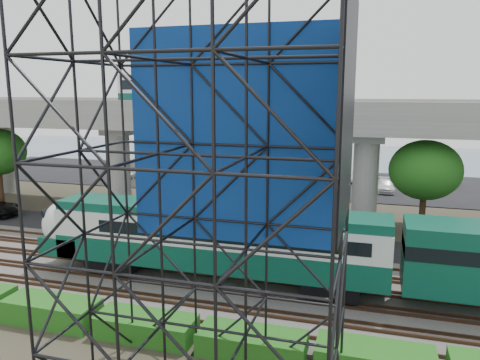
% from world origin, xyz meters
% --- Properties ---
extents(ground, '(140.00, 140.00, 0.00)m').
position_xyz_m(ground, '(0.00, 0.00, 0.00)').
color(ground, '#474233').
rests_on(ground, ground).
extents(ballast_bed, '(90.00, 12.00, 0.20)m').
position_xyz_m(ballast_bed, '(0.00, 2.00, 0.10)').
color(ballast_bed, slate).
rests_on(ballast_bed, ground).
extents(service_road, '(90.00, 5.00, 0.08)m').
position_xyz_m(service_road, '(0.00, 10.50, 0.04)').
color(service_road, black).
rests_on(service_road, ground).
extents(parking_lot, '(90.00, 18.00, 0.08)m').
position_xyz_m(parking_lot, '(0.00, 34.00, 0.04)').
color(parking_lot, black).
rests_on(parking_lot, ground).
extents(harbor_water, '(140.00, 40.00, 0.03)m').
position_xyz_m(harbor_water, '(0.00, 56.00, 0.01)').
color(harbor_water, '#4A627A').
rests_on(harbor_water, ground).
extents(rail_tracks, '(90.00, 9.52, 0.16)m').
position_xyz_m(rail_tracks, '(0.00, 2.00, 0.28)').
color(rail_tracks, '#472D1E').
rests_on(rail_tracks, ballast_bed).
extents(commuter_train, '(29.30, 3.06, 4.30)m').
position_xyz_m(commuter_train, '(4.31, 2.00, 2.88)').
color(commuter_train, black).
rests_on(commuter_train, rail_tracks).
extents(overpass, '(80.00, 12.00, 12.40)m').
position_xyz_m(overpass, '(-0.38, 16.00, 8.21)').
color(overpass, '#9E9B93').
rests_on(overpass, ground).
extents(scaffold_tower, '(9.36, 6.36, 15.00)m').
position_xyz_m(scaffold_tower, '(5.26, -7.98, 7.47)').
color(scaffold_tower, black).
rests_on(scaffold_tower, ground).
extents(hedge_strip, '(34.60, 1.80, 1.20)m').
position_xyz_m(hedge_strip, '(1.01, -4.30, 0.56)').
color(hedge_strip, '#135314').
rests_on(hedge_strip, ground).
extents(trees, '(40.94, 16.94, 7.69)m').
position_xyz_m(trees, '(-4.67, 16.17, 5.57)').
color(trees, '#382314').
rests_on(trees, ground).
extents(parked_cars, '(40.08, 9.58, 1.30)m').
position_xyz_m(parked_cars, '(2.16, 33.47, 0.68)').
color(parked_cars, silver).
rests_on(parked_cars, parking_lot).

